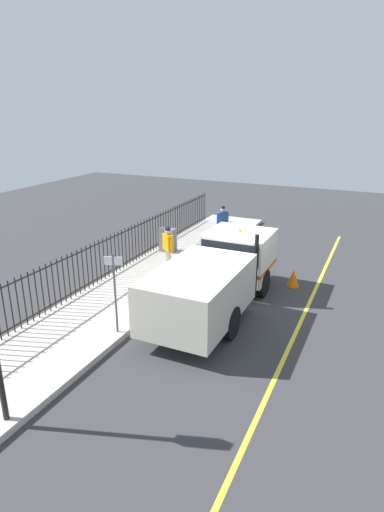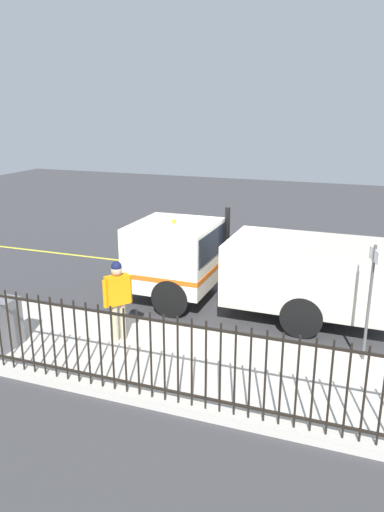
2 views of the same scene
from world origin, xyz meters
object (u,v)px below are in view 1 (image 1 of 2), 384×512
Objects in this scene: traffic_cone at (293,278)px; street_sign at (115,284)px; worker_standing at (168,244)px; utility_cabinet at (168,240)px; work_truck at (220,272)px; pedestrian_distant at (223,219)px.

traffic_cone is 0.28× the size of street_sign.
street_sign is (-0.93, 4.94, 0.38)m from worker_standing.
worker_standing is at bearing 118.03° from utility_cabinet.
work_truck is 3.45m from traffic_cone.
work_truck is at bearing -123.18° from street_sign.
worker_standing is at bearing -141.92° from pedestrian_distant.
work_truck is 4.00× the size of pedestrian_distant.
worker_standing is at bearing -79.29° from street_sign.
work_truck is at bearing 3.44° from worker_standing.
pedestrian_distant is at bearing -120.50° from utility_cabinet.
pedestrian_distant is 5.82m from traffic_cone.
utility_cabinet is 7.35m from street_sign.
traffic_cone is (-1.82, -2.78, -0.92)m from work_truck.
traffic_cone is at bearing 47.32° from worker_standing.
traffic_cone is at bearing 57.35° from work_truck.
worker_standing is 2.41m from utility_cabinet.
worker_standing is (2.90, -1.94, 0.01)m from work_truck.
street_sign is (3.78, 5.78, 1.32)m from traffic_cone.
traffic_cone is (-5.82, 1.23, -0.37)m from utility_cabinet.
pedestrian_distant is at bearing -42.39° from traffic_cone.
utility_cabinet reaches higher than traffic_cone.
worker_standing is 4.74m from pedestrian_distant.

